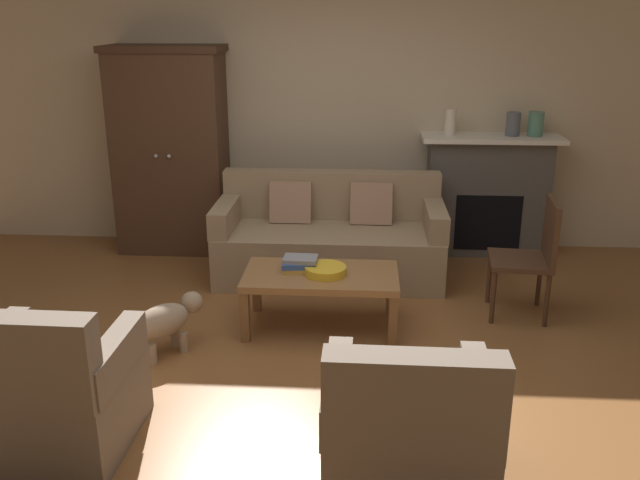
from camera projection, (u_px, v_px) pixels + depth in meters
name	position (u px, v px, depth m)	size (l,w,h in m)	color
ground_plane	(299.00, 364.00, 4.46)	(9.60, 9.60, 0.00)	brown
back_wall	(323.00, 99.00, 6.42)	(7.20, 0.10, 2.80)	beige
fireplace	(487.00, 194.00, 6.35)	(1.26, 0.48, 1.12)	#4C4947
armoire	(171.00, 151.00, 6.33)	(1.06, 0.57, 1.90)	#472D1E
couch	(330.00, 240.00, 5.86)	(1.92, 0.86, 0.86)	#937A5B
coffee_table	(321.00, 280.00, 4.86)	(1.10, 0.60, 0.42)	olive
fruit_bowl	(325.00, 270.00, 4.81)	(0.30, 0.30, 0.06)	gold
book_stack	(299.00, 264.00, 4.88)	(0.26, 0.19, 0.10)	gold
mantel_vase_cream	(450.00, 122.00, 6.14)	(0.10, 0.10, 0.24)	beige
mantel_vase_slate	(513.00, 124.00, 6.11)	(0.13, 0.13, 0.21)	#565B66
mantel_vase_jade	(536.00, 124.00, 6.09)	(0.14, 0.14, 0.22)	slate
armchair_near_left	(51.00, 395.00, 3.51)	(0.79, 0.78, 0.88)	#756656
armchair_near_right	(407.00, 437.00, 3.16)	(0.79, 0.78, 0.88)	#756656
side_chair_wooden	(533.00, 251.00, 5.01)	(0.48, 0.48, 0.90)	#472D1E
dog	(166.00, 320.00, 4.52)	(0.44, 0.47, 0.39)	gray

